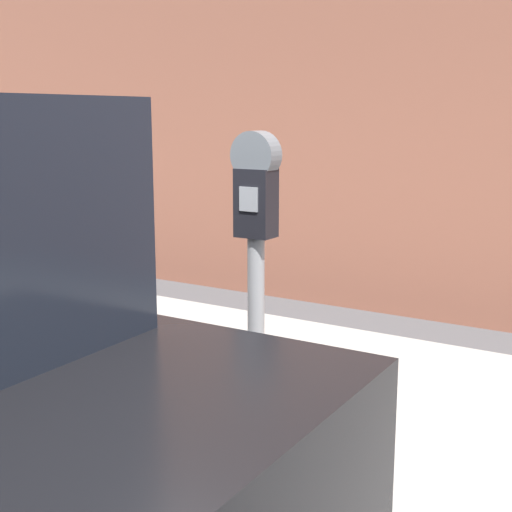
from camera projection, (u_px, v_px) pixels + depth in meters
sidewalk at (257, 395)px, 4.49m from camera, size 24.00×2.80×0.15m
parking_meter at (256, 254)px, 3.21m from camera, size 0.21×0.13×1.60m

